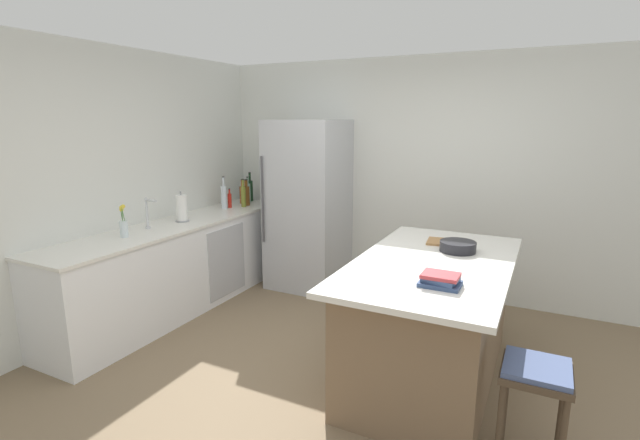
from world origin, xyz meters
name	(u,v)px	position (x,y,z in m)	size (l,w,h in m)	color
ground_plane	(339,387)	(0.00, 0.00, 0.00)	(7.20, 7.20, 0.00)	#7A664C
wall_rear	(424,178)	(0.00, 2.25, 1.30)	(6.00, 0.10, 2.60)	silver
wall_left	(95,191)	(-2.45, 0.00, 1.30)	(0.10, 6.00, 2.60)	silver
counter_run_left	(180,265)	(-2.09, 0.62, 0.46)	(0.65, 2.99, 0.91)	white
kitchen_island	(431,319)	(0.55, 0.45, 0.47)	(1.07, 1.93, 0.93)	#7A6047
refrigerator	(308,205)	(-1.23, 1.82, 0.97)	(0.80, 0.79, 1.93)	#B7BABF
bar_stool	(535,385)	(1.28, -0.25, 0.52)	(0.36, 0.36, 0.64)	#473828
sink_faucet	(148,213)	(-2.13, 0.30, 1.07)	(0.15, 0.05, 0.30)	silver
flower_vase	(124,226)	(-2.09, -0.03, 1.02)	(0.07, 0.07, 0.30)	silver
paper_towel_roll	(182,209)	(-2.09, 0.69, 1.04)	(0.14, 0.14, 0.31)	gray
wine_bottle	(250,190)	(-2.16, 2.00, 1.05)	(0.07, 0.07, 0.37)	#19381E
gin_bottle	(248,192)	(-2.13, 1.91, 1.04)	(0.07, 0.07, 0.32)	#8CB79E
vinegar_bottle	(242,194)	(-2.15, 1.81, 1.02)	(0.06, 0.06, 0.30)	#994C23
whiskey_bottle	(246,195)	(-2.02, 1.72, 1.04)	(0.08, 0.08, 0.32)	brown
olive_oil_bottle	(243,196)	(-1.99, 1.63, 1.05)	(0.06, 0.06, 0.34)	olive
hot_sauce_bottle	(230,200)	(-2.11, 1.52, 1.00)	(0.05, 0.05, 0.23)	red
soda_bottle	(224,196)	(-2.13, 1.44, 1.06)	(0.07, 0.07, 0.38)	silver
cookbook_stack	(440,280)	(0.70, -0.05, 0.97)	(0.25, 0.19, 0.08)	#334770
mixing_bowl	(458,246)	(0.66, 0.78, 0.97)	(0.28, 0.28, 0.08)	black
cutting_board	(449,243)	(0.55, 0.98, 0.94)	(0.38, 0.27, 0.02)	#9E7042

